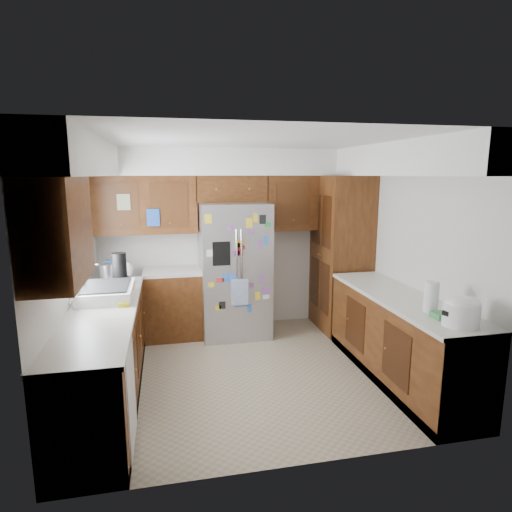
% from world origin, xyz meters
% --- Properties ---
extents(floor, '(3.60, 3.60, 0.00)m').
position_xyz_m(floor, '(0.00, 0.00, 0.00)').
color(floor, tan).
rests_on(floor, ground).
extents(room_shell, '(3.64, 3.24, 2.52)m').
position_xyz_m(room_shell, '(-0.11, 0.36, 1.82)').
color(room_shell, silver).
rests_on(room_shell, ground).
extents(left_counter_run, '(1.36, 3.20, 0.92)m').
position_xyz_m(left_counter_run, '(-1.36, 0.03, 0.43)').
color(left_counter_run, '#3E1D0C').
rests_on(left_counter_run, ground).
extents(right_counter_run, '(0.63, 2.25, 0.92)m').
position_xyz_m(right_counter_run, '(1.50, -0.47, 0.42)').
color(right_counter_run, '#3E1D0C').
rests_on(right_counter_run, ground).
extents(pantry, '(0.60, 0.90, 2.15)m').
position_xyz_m(pantry, '(1.50, 1.15, 1.07)').
color(pantry, '#3E1D0C').
rests_on(pantry, ground).
extents(fridge, '(0.90, 0.79, 1.80)m').
position_xyz_m(fridge, '(-0.00, 1.20, 0.90)').
color(fridge, '#A6A6AB').
rests_on(fridge, ground).
extents(bridge_cabinet, '(0.96, 0.34, 0.35)m').
position_xyz_m(bridge_cabinet, '(0.00, 1.43, 1.98)').
color(bridge_cabinet, '#3E1D0C').
rests_on(bridge_cabinet, fridge).
extents(fridge_top_items, '(0.70, 0.28, 0.28)m').
position_xyz_m(fridge_top_items, '(-0.02, 1.45, 2.27)').
color(fridge_top_items, blue).
rests_on(fridge_top_items, bridge_cabinet).
extents(sink_assembly, '(0.52, 0.72, 0.37)m').
position_xyz_m(sink_assembly, '(-1.50, 0.10, 0.99)').
color(sink_assembly, white).
rests_on(sink_assembly, left_counter_run).
extents(left_counter_clutter, '(0.37, 0.89, 0.38)m').
position_xyz_m(left_counter_clutter, '(-1.45, 0.82, 1.05)').
color(left_counter_clutter, black).
rests_on(left_counter_clutter, left_counter_run).
extents(rice_cooker, '(0.30, 0.29, 0.26)m').
position_xyz_m(rice_cooker, '(1.50, -1.37, 1.06)').
color(rice_cooker, white).
rests_on(rice_cooker, right_counter_run).
extents(paper_towel, '(0.13, 0.13, 0.29)m').
position_xyz_m(paper_towel, '(1.47, -0.99, 1.06)').
color(paper_towel, white).
rests_on(paper_towel, right_counter_run).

